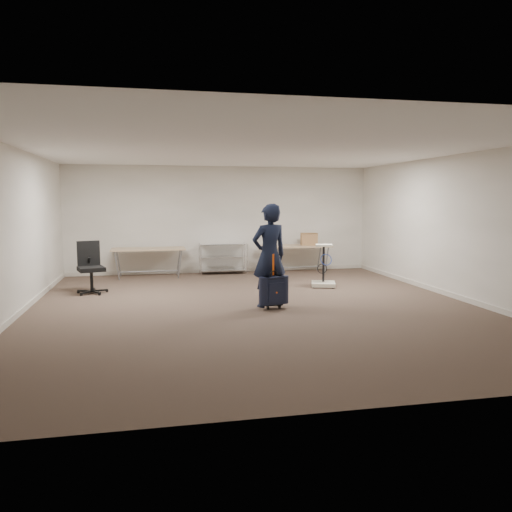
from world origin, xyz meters
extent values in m
plane|color=#403227|center=(0.00, 0.00, 0.00)|extent=(9.00, 9.00, 0.00)
plane|color=beige|center=(0.00, 4.50, 1.40)|extent=(8.00, 0.00, 8.00)
plane|color=beige|center=(0.00, -4.50, 1.40)|extent=(8.00, 0.00, 8.00)
plane|color=beige|center=(-4.00, 0.00, 1.40)|extent=(0.00, 9.00, 9.00)
plane|color=beige|center=(4.00, 0.00, 1.40)|extent=(0.00, 9.00, 9.00)
plane|color=white|center=(0.00, 0.00, 2.80)|extent=(8.00, 8.00, 0.00)
cube|color=beige|center=(0.00, 4.49, 0.05)|extent=(8.00, 0.02, 0.10)
cube|color=beige|center=(-3.99, 0.00, 0.05)|extent=(0.02, 9.00, 0.10)
cube|color=beige|center=(3.99, 0.00, 0.05)|extent=(0.02, 9.00, 0.10)
cube|color=tan|center=(-1.90, 3.95, 0.71)|extent=(1.80, 0.75, 0.03)
cylinder|color=gray|center=(-1.90, 3.95, 0.15)|extent=(1.50, 0.02, 0.02)
cylinder|color=gray|center=(-2.65, 3.65, 0.35)|extent=(0.13, 0.04, 0.69)
cylinder|color=gray|center=(-1.15, 3.65, 0.35)|extent=(0.13, 0.04, 0.69)
cylinder|color=gray|center=(-2.65, 4.25, 0.35)|extent=(0.13, 0.04, 0.69)
cylinder|color=gray|center=(-1.15, 4.25, 0.35)|extent=(0.13, 0.04, 0.69)
cube|color=tan|center=(1.90, 3.95, 0.71)|extent=(1.80, 0.75, 0.03)
cylinder|color=gray|center=(1.90, 3.95, 0.15)|extent=(1.50, 0.02, 0.02)
cylinder|color=gray|center=(1.15, 3.65, 0.35)|extent=(0.13, 0.04, 0.69)
cylinder|color=gray|center=(2.65, 3.65, 0.35)|extent=(0.13, 0.04, 0.69)
cylinder|color=gray|center=(1.15, 4.25, 0.35)|extent=(0.13, 0.04, 0.69)
cylinder|color=gray|center=(2.65, 4.25, 0.35)|extent=(0.13, 0.04, 0.69)
cylinder|color=white|center=(-0.60, 3.98, 0.40)|extent=(0.02, 0.02, 0.80)
cylinder|color=white|center=(0.60, 3.98, 0.40)|extent=(0.02, 0.02, 0.80)
cylinder|color=white|center=(-0.60, 4.42, 0.40)|extent=(0.02, 0.02, 0.80)
cylinder|color=white|center=(0.60, 4.42, 0.40)|extent=(0.02, 0.02, 0.80)
cube|color=white|center=(0.00, 4.20, 0.10)|extent=(1.20, 0.45, 0.02)
cube|color=white|center=(0.00, 4.20, 0.45)|extent=(1.20, 0.45, 0.02)
cube|color=white|center=(0.00, 4.20, 0.78)|extent=(1.20, 0.45, 0.01)
imported|color=black|center=(0.26, 0.03, 0.93)|extent=(0.78, 0.62, 1.86)
cube|color=black|center=(0.29, -0.20, 0.34)|extent=(0.39, 0.28, 0.49)
cube|color=black|center=(0.28, -0.18, 0.08)|extent=(0.35, 0.21, 0.03)
cylinder|color=black|center=(0.18, -0.22, 0.03)|extent=(0.04, 0.07, 0.07)
cylinder|color=black|center=(0.40, -0.17, 0.03)|extent=(0.04, 0.07, 0.07)
torus|color=black|center=(0.29, -0.20, 0.61)|extent=(0.16, 0.05, 0.15)
cube|color=#FF5B0D|center=(0.28, -0.18, 0.79)|extent=(0.03, 0.01, 0.38)
cylinder|color=black|center=(-3.04, 2.00, 0.05)|extent=(0.65, 0.65, 0.10)
cylinder|color=black|center=(-3.04, 2.00, 0.27)|extent=(0.07, 0.07, 0.43)
cube|color=black|center=(-3.04, 2.00, 0.51)|extent=(0.62, 0.62, 0.09)
cube|color=black|center=(-3.11, 2.23, 0.81)|extent=(0.45, 0.19, 0.52)
cube|color=beige|center=(1.91, 1.79, 0.06)|extent=(0.65, 0.65, 0.08)
cylinder|color=black|center=(1.71, 1.59, 0.02)|extent=(0.06, 0.06, 0.04)
cylinder|color=black|center=(1.91, 1.84, 0.52)|extent=(0.05, 0.05, 0.82)
cube|color=beige|center=(1.91, 1.79, 0.93)|extent=(0.44, 0.40, 0.04)
torus|color=blue|center=(1.96, 1.71, 0.62)|extent=(0.28, 0.18, 0.25)
cube|color=olive|center=(2.27, 3.99, 0.89)|extent=(0.47, 0.38, 0.32)
camera|label=1|loc=(-1.77, -8.64, 1.93)|focal=35.00mm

